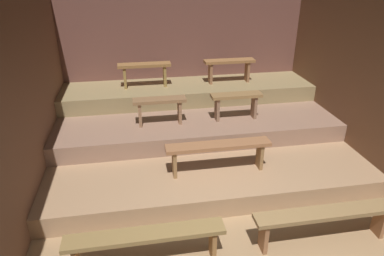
{
  "coord_description": "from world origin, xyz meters",
  "views": [
    {
      "loc": [
        -1.06,
        -2.37,
        3.08
      ],
      "look_at": [
        -0.18,
        2.66,
        0.65
      ],
      "focal_mm": 32.68,
      "sensor_mm": 36.0,
      "label": 1
    }
  ],
  "objects_px": {
    "bench_floor_left": "(146,239)",
    "bench_upper_right": "(229,65)",
    "bench_floor_right": "(325,217)",
    "bench_lower_center": "(218,149)",
    "bench_middle_right": "(236,100)",
    "bench_middle_left": "(160,105)",
    "bench_upper_left": "(145,69)"
  },
  "relations": [
    {
      "from": "bench_floor_left",
      "to": "bench_floor_right",
      "type": "bearing_deg",
      "value": 0.0
    },
    {
      "from": "bench_floor_right",
      "to": "bench_middle_left",
      "type": "relative_size",
      "value": 1.99
    },
    {
      "from": "bench_floor_right",
      "to": "bench_upper_left",
      "type": "xyz_separation_m",
      "value": [
        -1.88,
        3.59,
        0.87
      ]
    },
    {
      "from": "bench_lower_center",
      "to": "bench_upper_right",
      "type": "distance_m",
      "value": 2.48
    },
    {
      "from": "bench_middle_right",
      "to": "bench_upper_right",
      "type": "bearing_deg",
      "value": 81.21
    },
    {
      "from": "bench_middle_left",
      "to": "bench_middle_right",
      "type": "distance_m",
      "value": 1.32
    },
    {
      "from": "bench_lower_center",
      "to": "bench_middle_right",
      "type": "relative_size",
      "value": 1.73
    },
    {
      "from": "bench_lower_center",
      "to": "bench_upper_right",
      "type": "height_order",
      "value": "bench_upper_right"
    },
    {
      "from": "bench_middle_left",
      "to": "bench_upper_right",
      "type": "xyz_separation_m",
      "value": [
        1.49,
        1.12,
        0.3
      ]
    },
    {
      "from": "bench_lower_center",
      "to": "bench_upper_left",
      "type": "bearing_deg",
      "value": 111.47
    },
    {
      "from": "bench_floor_right",
      "to": "bench_lower_center",
      "type": "bearing_deg",
      "value": 127.14
    },
    {
      "from": "bench_lower_center",
      "to": "bench_upper_right",
      "type": "xyz_separation_m",
      "value": [
        0.77,
        2.28,
        0.57
      ]
    },
    {
      "from": "bench_floor_left",
      "to": "bench_upper_left",
      "type": "bearing_deg",
      "value": 86.46
    },
    {
      "from": "bench_floor_left",
      "to": "bench_upper_right",
      "type": "xyz_separation_m",
      "value": [
        1.88,
        3.59,
        0.87
      ]
    },
    {
      "from": "bench_lower_center",
      "to": "bench_middle_left",
      "type": "distance_m",
      "value": 1.39
    },
    {
      "from": "bench_middle_left",
      "to": "bench_upper_left",
      "type": "xyz_separation_m",
      "value": [
        -0.17,
        1.12,
        0.3
      ]
    },
    {
      "from": "bench_middle_left",
      "to": "bench_upper_left",
      "type": "bearing_deg",
      "value": 98.79
    },
    {
      "from": "bench_lower_center",
      "to": "bench_upper_left",
      "type": "distance_m",
      "value": 2.52
    },
    {
      "from": "bench_upper_right",
      "to": "bench_floor_left",
      "type": "bearing_deg",
      "value": -117.72
    },
    {
      "from": "bench_upper_left",
      "to": "bench_upper_right",
      "type": "bearing_deg",
      "value": 0.0
    },
    {
      "from": "bench_middle_left",
      "to": "bench_upper_right",
      "type": "relative_size",
      "value": 0.88
    },
    {
      "from": "bench_floor_right",
      "to": "bench_lower_center",
      "type": "relative_size",
      "value": 1.15
    },
    {
      "from": "bench_middle_left",
      "to": "bench_upper_right",
      "type": "distance_m",
      "value": 1.89
    },
    {
      "from": "bench_middle_left",
      "to": "bench_upper_right",
      "type": "height_order",
      "value": "bench_upper_right"
    },
    {
      "from": "bench_middle_right",
      "to": "bench_upper_right",
      "type": "relative_size",
      "value": 0.88
    },
    {
      "from": "bench_floor_left",
      "to": "bench_upper_left",
      "type": "relative_size",
      "value": 1.74
    },
    {
      "from": "bench_middle_left",
      "to": "bench_middle_right",
      "type": "xyz_separation_m",
      "value": [
        1.32,
        0.0,
        0.0
      ]
    },
    {
      "from": "bench_floor_left",
      "to": "bench_upper_left",
      "type": "height_order",
      "value": "bench_upper_left"
    },
    {
      "from": "bench_floor_right",
      "to": "bench_lower_center",
      "type": "distance_m",
      "value": 1.66
    },
    {
      "from": "bench_floor_left",
      "to": "bench_upper_right",
      "type": "distance_m",
      "value": 4.14
    },
    {
      "from": "bench_floor_left",
      "to": "bench_middle_right",
      "type": "bearing_deg",
      "value": 55.2
    },
    {
      "from": "bench_lower_center",
      "to": "bench_upper_right",
      "type": "bearing_deg",
      "value": 71.48
    }
  ]
}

